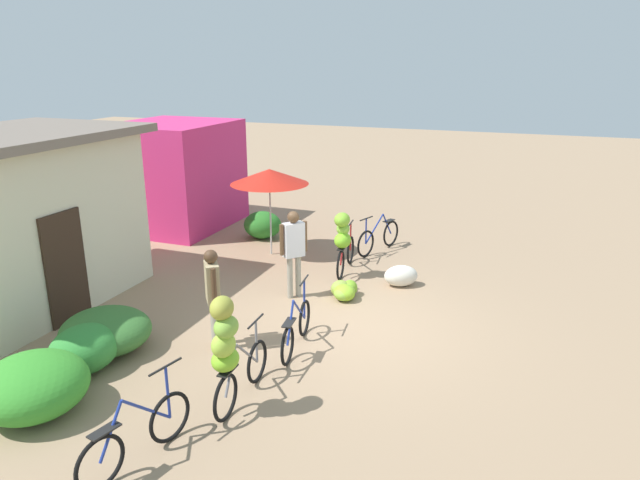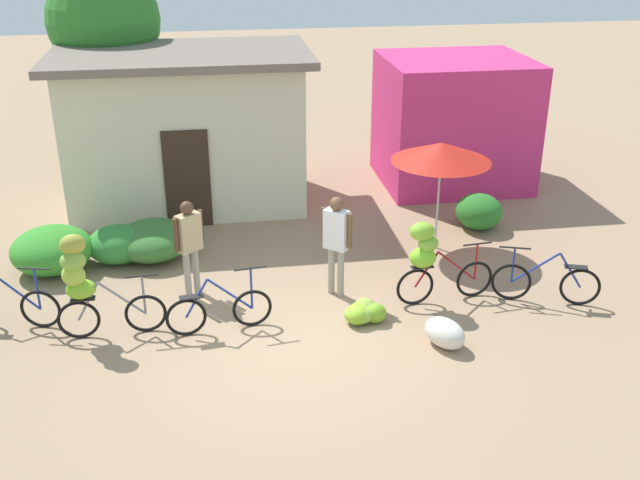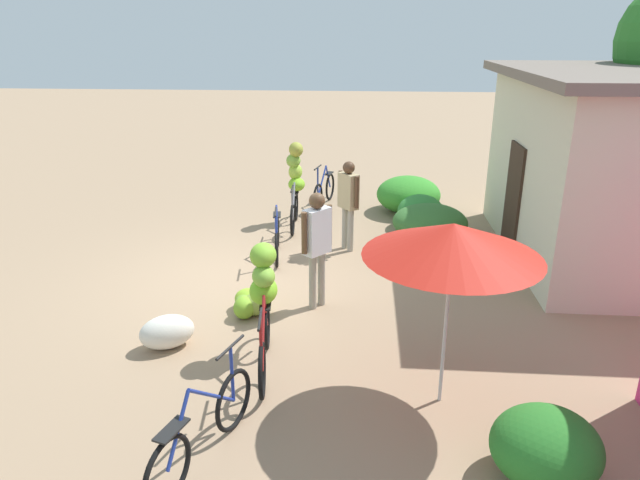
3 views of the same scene
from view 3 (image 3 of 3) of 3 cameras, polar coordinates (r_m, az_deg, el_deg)
The scene contains 16 objects.
ground_plane at distance 9.64m, azimuth -8.41°, elevation -3.74°, with size 60.00×60.00×0.00m, color #9B7E60.
building_low at distance 11.09m, azimuth 25.86°, elevation 6.61°, with size 5.27×3.22×3.26m.
hedge_bush_front_left at distance 13.00m, azimuth 8.74°, elevation 4.47°, with size 1.43×1.41×0.80m, color #358E2B.
hedge_bush_front_right at distance 11.96m, azimuth 9.93°, elevation 2.74°, with size 1.11×0.95×0.69m, color #318334.
hedge_bush_mid at distance 11.40m, azimuth 10.83°, elevation 1.74°, with size 1.41×1.45×0.67m, color #376E2F.
hedge_bush_by_door at distance 5.85m, azimuth 21.43°, elevation -18.56°, with size 0.92×0.99×0.70m, color #297727.
market_umbrella at distance 5.90m, azimuth 13.02°, elevation -0.03°, with size 1.83×1.83×2.07m.
bicycle_leftmost at distance 13.32m, azimuth 0.40°, elevation 4.90°, with size 1.61×0.40×1.03m.
bicycle_near_pile at distance 11.99m, azimuth -2.47°, elevation 6.12°, with size 1.61×0.43×1.69m.
bicycle_center_loaded at distance 10.36m, azimuth -4.27°, elevation 0.22°, with size 1.62×0.28×1.01m.
bicycle_by_shop at distance 7.03m, azimuth -5.59°, elevation -5.41°, with size 1.69×0.40×1.45m.
bicycle_rightmost at distance 5.78m, azimuth -11.47°, elevation -17.92°, with size 1.67×0.60×0.96m.
banana_pile_on_ground at distance 8.43m, azimuth -6.94°, elevation -6.13°, with size 0.74×0.69×0.34m.
produce_sack at distance 7.74m, azimuth -14.90°, elevation -8.78°, with size 0.70×0.44×0.44m, color silver.
person_vendor at distance 10.44m, azimuth 2.82°, elevation 4.31°, with size 0.48×0.40×1.67m.
person_bystander at distance 8.19m, azimuth -0.30°, elevation 0.18°, with size 0.46×0.41×1.74m.
Camera 3 is at (8.58, 2.07, 3.89)m, focal length 32.34 mm.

